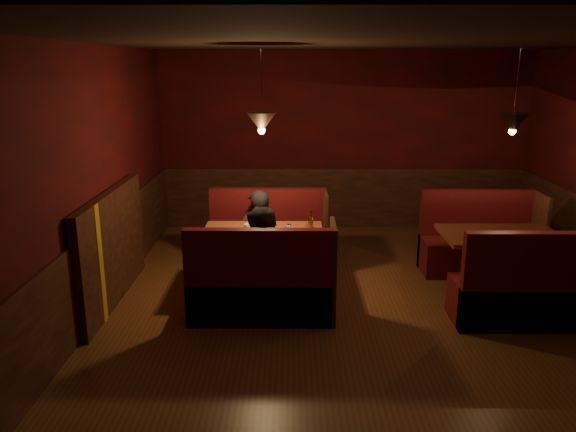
{
  "coord_description": "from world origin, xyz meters",
  "views": [
    {
      "loc": [
        -0.86,
        -5.71,
        2.69
      ],
      "look_at": [
        -0.9,
        0.68,
        0.95
      ],
      "focal_mm": 35.0,
      "sensor_mm": 36.0,
      "label": 1
    }
  ],
  "objects_px": {
    "main_table": "(264,245)",
    "second_bench_far": "(479,246)",
    "second_table": "(500,250)",
    "diner_a": "(259,218)",
    "second_bench_near": "(528,295)",
    "diner_b": "(266,247)",
    "main_bench_far": "(269,244)",
    "main_bench_near": "(262,291)"
  },
  "relations": [
    {
      "from": "main_bench_near",
      "to": "second_table",
      "type": "relative_size",
      "value": 1.16
    },
    {
      "from": "main_bench_far",
      "to": "second_bench_near",
      "type": "xyz_separation_m",
      "value": [
        2.8,
        -1.73,
        0.0
      ]
    },
    {
      "from": "second_table",
      "to": "second_bench_far",
      "type": "bearing_deg",
      "value": 87.8
    },
    {
      "from": "main_bench_far",
      "to": "diner_b",
      "type": "distance_m",
      "value": 1.56
    },
    {
      "from": "second_table",
      "to": "main_table",
      "type": "bearing_deg",
      "value": 177.91
    },
    {
      "from": "main_table",
      "to": "main_bench_near",
      "type": "relative_size",
      "value": 0.91
    },
    {
      "from": "main_bench_far",
      "to": "diner_b",
      "type": "height_order",
      "value": "diner_b"
    },
    {
      "from": "second_bench_near",
      "to": "diner_a",
      "type": "height_order",
      "value": "diner_a"
    },
    {
      "from": "main_bench_far",
      "to": "diner_b",
      "type": "bearing_deg",
      "value": -88.7
    },
    {
      "from": "second_bench_near",
      "to": "diner_a",
      "type": "distance_m",
      "value": 3.37
    },
    {
      "from": "diner_a",
      "to": "diner_b",
      "type": "relative_size",
      "value": 0.93
    },
    {
      "from": "main_bench_near",
      "to": "second_table",
      "type": "xyz_separation_m",
      "value": [
        2.77,
        0.71,
        0.23
      ]
    },
    {
      "from": "diner_a",
      "to": "diner_b",
      "type": "distance_m",
      "value": 1.4
    },
    {
      "from": "second_bench_far",
      "to": "main_bench_near",
      "type": "bearing_deg",
      "value": -151.46
    },
    {
      "from": "second_bench_near",
      "to": "diner_b",
      "type": "distance_m",
      "value": 2.81
    },
    {
      "from": "main_bench_far",
      "to": "second_bench_far",
      "type": "height_order",
      "value": "second_bench_far"
    },
    {
      "from": "main_bench_near",
      "to": "second_bench_near",
      "type": "height_order",
      "value": "second_bench_near"
    },
    {
      "from": "main_bench_near",
      "to": "second_bench_far",
      "type": "relative_size",
      "value": 1.05
    },
    {
      "from": "main_bench_far",
      "to": "second_table",
      "type": "relative_size",
      "value": 1.16
    },
    {
      "from": "second_bench_far",
      "to": "diner_b",
      "type": "relative_size",
      "value": 0.96
    },
    {
      "from": "second_bench_far",
      "to": "diner_a",
      "type": "bearing_deg",
      "value": -179.83
    },
    {
      "from": "main_table",
      "to": "second_table",
      "type": "relative_size",
      "value": 1.05
    },
    {
      "from": "main_bench_far",
      "to": "second_table",
      "type": "distance_m",
      "value": 2.93
    },
    {
      "from": "main_table",
      "to": "second_table",
      "type": "height_order",
      "value": "main_table"
    },
    {
      "from": "main_bench_near",
      "to": "second_bench_near",
      "type": "bearing_deg",
      "value": -2.09
    },
    {
      "from": "main_table",
      "to": "second_bench_far",
      "type": "bearing_deg",
      "value": 14.17
    },
    {
      "from": "diner_b",
      "to": "second_bench_far",
      "type": "bearing_deg",
      "value": 32.06
    },
    {
      "from": "diner_a",
      "to": "diner_b",
      "type": "height_order",
      "value": "diner_b"
    },
    {
      "from": "second_table",
      "to": "diner_b",
      "type": "xyz_separation_m",
      "value": [
        -2.74,
        -0.59,
        0.22
      ]
    },
    {
      "from": "main_table",
      "to": "main_bench_far",
      "type": "bearing_deg",
      "value": 88.9
    },
    {
      "from": "main_table",
      "to": "main_bench_near",
      "type": "distance_m",
      "value": 0.85
    },
    {
      "from": "main_bench_far",
      "to": "second_table",
      "type": "height_order",
      "value": "main_bench_far"
    },
    {
      "from": "main_bench_near",
      "to": "diner_b",
      "type": "xyz_separation_m",
      "value": [
        0.03,
        0.13,
        0.45
      ]
    },
    {
      "from": "second_table",
      "to": "second_bench_near",
      "type": "xyz_separation_m",
      "value": [
        0.03,
        -0.81,
        -0.23
      ]
    },
    {
      "from": "second_table",
      "to": "diner_a",
      "type": "relative_size",
      "value": 0.93
    },
    {
      "from": "main_table",
      "to": "diner_a",
      "type": "bearing_deg",
      "value": 98.72
    },
    {
      "from": "main_table",
      "to": "second_bench_far",
      "type": "height_order",
      "value": "second_bench_far"
    },
    {
      "from": "main_bench_near",
      "to": "diner_b",
      "type": "distance_m",
      "value": 0.46
    },
    {
      "from": "main_table",
      "to": "second_bench_near",
      "type": "distance_m",
      "value": 2.97
    },
    {
      "from": "second_table",
      "to": "second_bench_near",
      "type": "distance_m",
      "value": 0.84
    },
    {
      "from": "second_bench_near",
      "to": "diner_b",
      "type": "bearing_deg",
      "value": 175.3
    },
    {
      "from": "second_table",
      "to": "diner_a",
      "type": "xyz_separation_m",
      "value": [
        -2.9,
        0.8,
        0.16
      ]
    }
  ]
}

